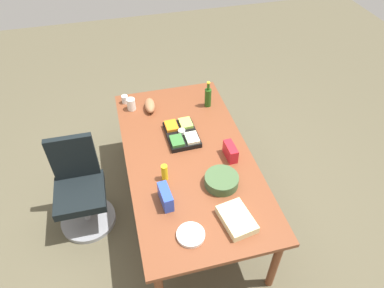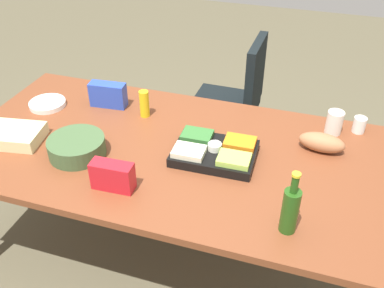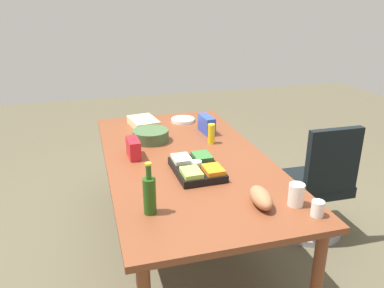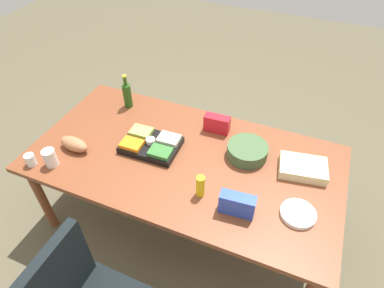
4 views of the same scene
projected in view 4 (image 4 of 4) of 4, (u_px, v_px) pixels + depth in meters
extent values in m
plane|color=brown|center=(186.00, 218.00, 2.94)|extent=(10.00, 10.00, 0.00)
cube|color=brown|center=(184.00, 159.00, 2.42)|extent=(2.26, 1.17, 0.04)
cylinder|color=brown|center=(42.00, 198.00, 2.64)|extent=(0.07, 0.07, 0.73)
cylinder|color=brown|center=(110.00, 125.00, 3.31)|extent=(0.07, 0.07, 0.73)
cylinder|color=brown|center=(323.00, 187.00, 2.73)|extent=(0.07, 0.07, 0.73)
cube|color=black|center=(59.00, 276.00, 1.79)|extent=(0.07, 0.43, 0.51)
cube|color=blue|center=(237.00, 204.00, 2.01)|extent=(0.23, 0.10, 0.15)
cube|color=red|center=(217.00, 124.00, 2.58)|extent=(0.20, 0.09, 0.14)
ellipsoid|color=#A46944|center=(74.00, 144.00, 2.44)|extent=(0.25, 0.13, 0.10)
cube|color=black|center=(151.00, 145.00, 2.47)|extent=(0.43, 0.31, 0.05)
cube|color=orange|center=(132.00, 144.00, 2.42)|extent=(0.16, 0.12, 0.03)
cube|color=#346D31|center=(160.00, 152.00, 2.36)|extent=(0.16, 0.12, 0.03)
cube|color=#A2CE53|center=(141.00, 131.00, 2.52)|extent=(0.16, 0.12, 0.03)
cube|color=beige|center=(169.00, 139.00, 2.46)|extent=(0.16, 0.12, 0.03)
cylinder|color=white|center=(150.00, 141.00, 2.44)|extent=(0.07, 0.07, 0.04)
cylinder|color=#3F5B35|center=(247.00, 151.00, 2.39)|extent=(0.36, 0.36, 0.09)
cube|color=beige|center=(303.00, 168.00, 2.29)|extent=(0.35, 0.27, 0.07)
cylinder|color=yellow|center=(200.00, 186.00, 2.11)|extent=(0.06, 0.06, 0.16)
cylinder|color=#234F16|center=(127.00, 96.00, 2.80)|extent=(0.09, 0.09, 0.21)
cylinder|color=#234F16|center=(125.00, 81.00, 2.70)|extent=(0.04, 0.04, 0.08)
cylinder|color=gold|center=(124.00, 76.00, 2.67)|extent=(0.05, 0.05, 0.01)
cylinder|color=white|center=(50.00, 158.00, 2.31)|extent=(0.10, 0.10, 0.13)
cylinder|color=white|center=(30.00, 160.00, 2.33)|extent=(0.07, 0.07, 0.09)
cylinder|color=white|center=(298.00, 214.00, 2.03)|extent=(0.27, 0.27, 0.03)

